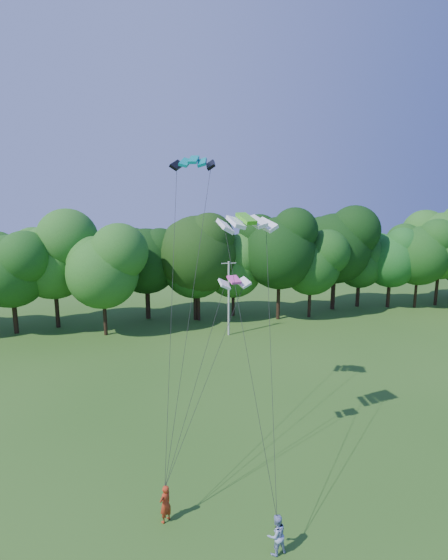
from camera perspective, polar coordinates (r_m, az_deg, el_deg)
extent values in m
cylinder|color=#BBBCB2|center=(45.93, 0.62, -2.46)|extent=(0.20, 0.20, 7.97)
cube|color=#BBBCB2|center=(45.17, 0.63, 2.21)|extent=(1.60, 0.13, 0.08)
imported|color=#AC3016|center=(22.81, -7.68, -26.97)|extent=(0.80, 0.77, 1.84)
imported|color=#99A8D5|center=(21.37, 6.86, -30.14)|extent=(1.00, 0.85, 1.80)
cube|color=#048787|center=(26.74, -3.99, 15.40)|extent=(2.79, 1.94, 0.57)
cube|color=#46BD1C|center=(23.05, 2.92, 8.02)|extent=(3.29, 2.01, 0.59)
cube|color=#FD46B0|center=(22.72, 1.33, 0.04)|extent=(1.74, 1.02, 0.35)
cylinder|color=black|center=(51.69, -3.35, -2.58)|extent=(0.45, 0.45, 5.01)
ellipsoid|color=#17330E|center=(50.49, -3.44, 4.70)|extent=(10.02, 10.02, 10.93)
cylinder|color=#392716|center=(61.60, 20.68, -1.59)|extent=(0.44, 0.44, 3.80)
ellipsoid|color=#19551B|center=(60.73, 21.02, 3.01)|extent=(7.59, 7.59, 8.28)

